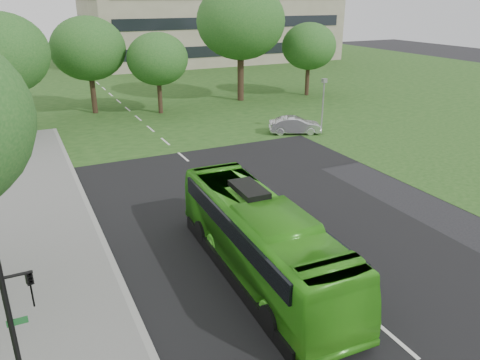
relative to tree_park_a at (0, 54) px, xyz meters
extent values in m
plane|color=black|center=(10.04, -24.21, -6.24)|extent=(160.00, 160.00, 0.00)
cube|color=black|center=(10.04, -4.21, -6.23)|extent=(14.00, 120.00, 0.01)
cube|color=black|center=(10.04, -10.21, -6.22)|extent=(80.00, 12.00, 0.01)
cube|color=silver|center=(10.04, -9.21, -6.22)|extent=(0.15, 90.00, 0.01)
cube|color=#214918|center=(10.04, 20.79, -6.22)|extent=(120.00, 60.00, 0.01)
cylinder|color=black|center=(0.00, 0.00, -4.49)|extent=(0.52, 0.52, 3.48)
ellipsoid|color=#1C541C|center=(0.00, 0.00, 0.02)|extent=(6.92, 6.92, 5.88)
cylinder|color=black|center=(6.98, 5.52, -4.64)|extent=(0.48, 0.48, 3.18)
ellipsoid|color=#1C541C|center=(6.98, 5.52, -0.43)|extent=(6.55, 6.55, 5.57)
cylinder|color=black|center=(12.45, 2.84, -4.87)|extent=(0.41, 0.41, 2.74)
ellipsoid|color=#1C541C|center=(12.45, 2.84, -1.32)|extent=(5.44, 5.44, 4.63)
cylinder|color=black|center=(21.65, 4.82, -4.06)|extent=(0.65, 0.65, 4.34)
ellipsoid|color=#1C541C|center=(21.65, 4.82, 1.60)|extent=(8.74, 8.74, 7.43)
cylinder|color=black|center=(29.36, 4.13, -4.78)|extent=(0.44, 0.44, 2.91)
ellipsoid|color=#1C541C|center=(29.36, 4.13, -1.04)|extent=(5.73, 5.73, 4.87)
imported|color=green|center=(7.99, -25.01, -4.71)|extent=(2.92, 11.00, 3.04)
imported|color=silver|center=(19.92, -8.49, -5.57)|extent=(4.26, 2.91, 1.33)
cylinder|color=black|center=(-0.46, -28.46, -3.89)|extent=(0.13, 0.13, 4.69)
cylinder|color=black|center=(-0.13, -28.46, -2.02)|extent=(0.66, 0.08, 0.08)
imported|color=black|center=(0.10, -28.46, -2.48)|extent=(0.20, 0.22, 0.94)
cube|color=#195926|center=(-0.32, -28.46, -3.23)|extent=(0.47, 0.04, 0.17)
cylinder|color=gray|center=(21.84, -9.35, -4.22)|extent=(0.12, 0.12, 4.04)
cube|color=gray|center=(21.84, -9.35, -2.10)|extent=(0.44, 0.41, 0.30)
camera|label=1|loc=(0.46, -38.76, 3.82)|focal=35.00mm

